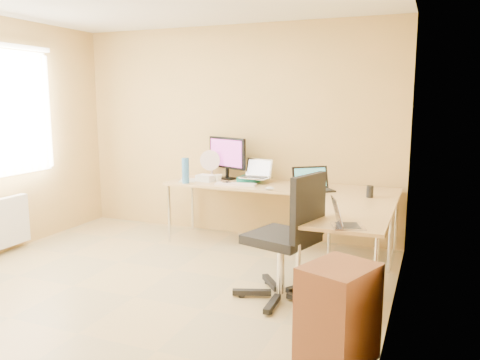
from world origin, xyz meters
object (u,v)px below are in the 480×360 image
at_px(laptop_center, 256,169).
at_px(water_bottle, 186,171).
at_px(laptop_return, 348,215).
at_px(keyboard, 236,184).
at_px(desk_return, 349,252).
at_px(desk_main, 278,217).
at_px(mug, 218,178).
at_px(office_chair, 281,242).
at_px(laptop_black, 314,179).
at_px(desk_fan, 212,165).
at_px(cabinet, 338,314).
at_px(monitor, 227,158).

bearing_deg(laptop_center, water_bottle, -147.17).
bearing_deg(laptop_return, water_bottle, 38.01).
height_order(keyboard, laptop_return, laptop_return).
relative_size(keyboard, laptop_return, 1.68).
relative_size(desk_return, keyboard, 2.76).
distance_m(desk_main, mug, 0.86).
bearing_deg(desk_main, office_chair, -71.58).
height_order(desk_main, laptop_center, laptop_center).
distance_m(desk_main, keyboard, 0.62).
relative_size(laptop_black, desk_fan, 1.27).
bearing_deg(cabinet, laptop_black, 128.98).
distance_m(monitor, water_bottle, 0.58).
bearing_deg(cabinet, desk_fan, 150.83).
bearing_deg(desk_return, desk_fan, 147.94).
xyz_separation_m(desk_return, desk_fan, (-1.92, 1.20, 0.53)).
distance_m(keyboard, laptop_return, 2.04).
bearing_deg(desk_fan, laptop_center, -26.27).
xyz_separation_m(monitor, laptop_black, (1.18, -0.38, -0.13)).
relative_size(water_bottle, cabinet, 0.47).
bearing_deg(monitor, desk_return, -11.86).
relative_size(desk_main, laptop_return, 9.42).
relative_size(keyboard, office_chair, 0.42).
xyz_separation_m(laptop_return, cabinet, (0.08, -0.76, -0.46)).
distance_m(desk_main, desk_fan, 1.10).
bearing_deg(monitor, office_chair, -29.75).
distance_m(monitor, laptop_return, 2.48).
height_order(laptop_black, cabinet, laptop_black).
bearing_deg(mug, cabinet, -50.47).
distance_m(desk_main, monitor, 0.98).
height_order(desk_return, water_bottle, water_bottle).
bearing_deg(mug, laptop_black, -7.85).
xyz_separation_m(monitor, keyboard, (0.27, -0.36, -0.25)).
xyz_separation_m(mug, water_bottle, (-0.31, -0.25, 0.11)).
height_order(desk_return, laptop_return, laptop_return).
xyz_separation_m(desk_return, laptop_center, (-1.28, 1.05, 0.53)).
bearing_deg(desk_return, monitor, 144.90).
height_order(desk_return, mug, mug).
bearing_deg(cabinet, laptop_return, 117.26).
xyz_separation_m(desk_return, water_bottle, (-2.04, 0.74, 0.51)).
xyz_separation_m(desk_main, desk_return, (0.98, -1.00, 0.00)).
xyz_separation_m(desk_main, office_chair, (0.46, -1.38, 0.13)).
bearing_deg(laptop_black, desk_main, 121.10).
bearing_deg(desk_main, desk_fan, 168.00).
bearing_deg(water_bottle, desk_return, -19.89).
relative_size(desk_return, mug, 14.33).
xyz_separation_m(monitor, desk_fan, (-0.21, 0.00, -0.10)).
xyz_separation_m(desk_fan, laptop_return, (1.98, -1.73, -0.07)).
distance_m(monitor, mug, 0.30).
distance_m(monitor, laptop_center, 0.46).
xyz_separation_m(desk_return, monitor, (-1.71, 1.20, 0.62)).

